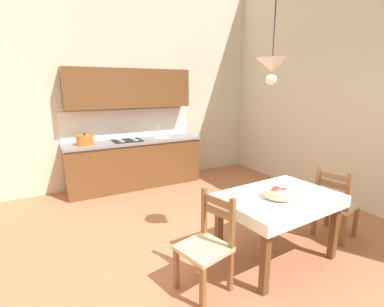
{
  "coord_description": "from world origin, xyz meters",
  "views": [
    {
      "loc": [
        -1.46,
        -2.54,
        1.89
      ],
      "look_at": [
        0.45,
        0.95,
        0.96
      ],
      "focal_mm": 26.92,
      "sensor_mm": 36.0,
      "label": 1
    }
  ],
  "objects_px": {
    "dining_chair_window_side": "(335,204)",
    "pendant_lamp": "(272,66)",
    "kitchen_cabinetry": "(133,142)",
    "fruit_bowl": "(278,193)",
    "dining_table": "(278,207)",
    "dining_chair_tv_side": "(207,246)"
  },
  "relations": [
    {
      "from": "fruit_bowl",
      "to": "dining_chair_tv_side",
      "type": "bearing_deg",
      "value": 179.0
    },
    {
      "from": "dining_chair_window_side",
      "to": "dining_chair_tv_side",
      "type": "bearing_deg",
      "value": -178.9
    },
    {
      "from": "fruit_bowl",
      "to": "dining_table",
      "type": "bearing_deg",
      "value": 37.76
    },
    {
      "from": "dining_table",
      "to": "dining_chair_window_side",
      "type": "height_order",
      "value": "dining_chair_window_side"
    },
    {
      "from": "dining_chair_tv_side",
      "to": "pendant_lamp",
      "type": "bearing_deg",
      "value": 12.66
    },
    {
      "from": "kitchen_cabinetry",
      "to": "fruit_bowl",
      "type": "relative_size",
      "value": 8.42
    },
    {
      "from": "kitchen_cabinetry",
      "to": "dining_table",
      "type": "bearing_deg",
      "value": -78.73
    },
    {
      "from": "dining_chair_window_side",
      "to": "pendant_lamp",
      "type": "distance_m",
      "value": 1.96
    },
    {
      "from": "dining_table",
      "to": "pendant_lamp",
      "type": "relative_size",
      "value": 1.62
    },
    {
      "from": "dining_chair_window_side",
      "to": "fruit_bowl",
      "type": "xyz_separation_m",
      "value": [
        -1.06,
        -0.05,
        0.37
      ]
    },
    {
      "from": "dining_chair_window_side",
      "to": "dining_chair_tv_side",
      "type": "xyz_separation_m",
      "value": [
        -1.92,
        -0.04,
        0.0
      ]
    },
    {
      "from": "kitchen_cabinetry",
      "to": "dining_table",
      "type": "xyz_separation_m",
      "value": [
        0.62,
        -3.12,
        -0.24
      ]
    },
    {
      "from": "fruit_bowl",
      "to": "dining_chair_window_side",
      "type": "bearing_deg",
      "value": 2.78
    },
    {
      "from": "dining_table",
      "to": "fruit_bowl",
      "type": "distance_m",
      "value": 0.22
    },
    {
      "from": "dining_chair_window_side",
      "to": "dining_chair_tv_side",
      "type": "distance_m",
      "value": 1.92
    },
    {
      "from": "dining_table",
      "to": "kitchen_cabinetry",
      "type": "bearing_deg",
      "value": 101.27
    },
    {
      "from": "dining_chair_window_side",
      "to": "fruit_bowl",
      "type": "distance_m",
      "value": 1.13
    },
    {
      "from": "fruit_bowl",
      "to": "pendant_lamp",
      "type": "xyz_separation_m",
      "value": [
        0.01,
        0.21,
        1.27
      ]
    },
    {
      "from": "kitchen_cabinetry",
      "to": "dining_chair_tv_side",
      "type": "distance_m",
      "value": 3.21
    },
    {
      "from": "kitchen_cabinetry",
      "to": "fruit_bowl",
      "type": "distance_m",
      "value": 3.23
    },
    {
      "from": "pendant_lamp",
      "to": "dining_chair_window_side",
      "type": "bearing_deg",
      "value": -8.47
    },
    {
      "from": "pendant_lamp",
      "to": "dining_table",
      "type": "bearing_deg",
      "value": -64.51
    }
  ]
}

